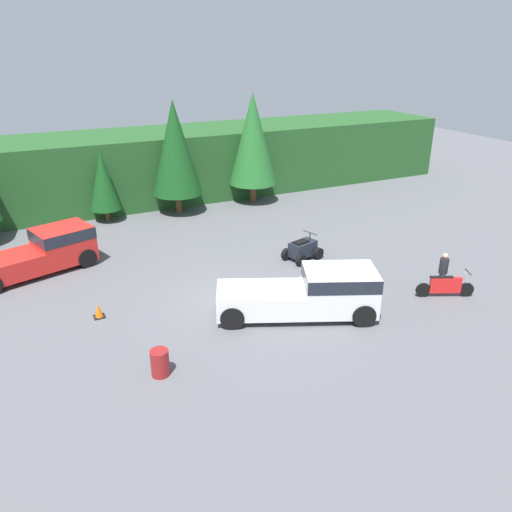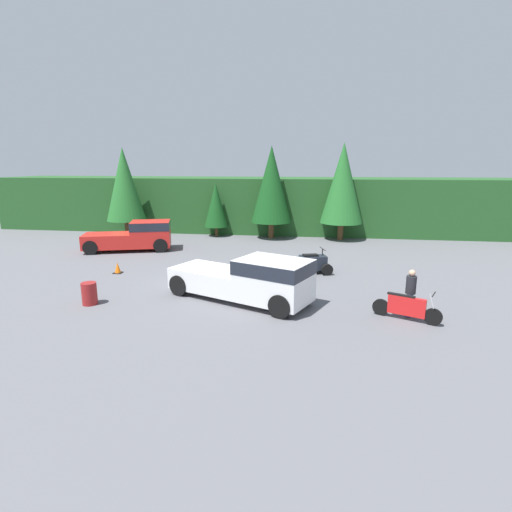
{
  "view_description": "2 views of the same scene",
  "coord_description": "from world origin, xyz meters",
  "px_view_note": "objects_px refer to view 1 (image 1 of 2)",
  "views": [
    {
      "loc": [
        -7.14,
        -16.25,
        9.6
      ],
      "look_at": [
        1.57,
        1.96,
        0.95
      ],
      "focal_mm": 35.0,
      "sensor_mm": 36.0,
      "label": 1
    },
    {
      "loc": [
        4.36,
        -17.05,
        5.37
      ],
      "look_at": [
        1.57,
        1.96,
        0.95
      ],
      "focal_mm": 28.0,
      "sensor_mm": 36.0,
      "label": 2
    }
  ],
  "objects_px": {
    "traffic_cone": "(99,311)",
    "rider_person": "(443,271)",
    "pickup_truck_second": "(312,292)",
    "quad_atv": "(303,250)",
    "dirt_bike": "(445,286)",
    "pickup_truck_red": "(44,251)",
    "steel_barrel": "(160,363)"
  },
  "relations": [
    {
      "from": "pickup_truck_second",
      "to": "rider_person",
      "type": "xyz_separation_m",
      "value": [
        5.89,
        -0.66,
        -0.04
      ]
    },
    {
      "from": "quad_atv",
      "to": "steel_barrel",
      "type": "relative_size",
      "value": 2.29
    },
    {
      "from": "pickup_truck_second",
      "to": "steel_barrel",
      "type": "bearing_deg",
      "value": -145.79
    },
    {
      "from": "pickup_truck_second",
      "to": "traffic_cone",
      "type": "height_order",
      "value": "pickup_truck_second"
    },
    {
      "from": "traffic_cone",
      "to": "steel_barrel",
      "type": "xyz_separation_m",
      "value": [
        1.14,
        -4.5,
        0.19
      ]
    },
    {
      "from": "traffic_cone",
      "to": "steel_barrel",
      "type": "bearing_deg",
      "value": -75.82
    },
    {
      "from": "dirt_bike",
      "to": "steel_barrel",
      "type": "bearing_deg",
      "value": -154.96
    },
    {
      "from": "dirt_bike",
      "to": "rider_person",
      "type": "distance_m",
      "value": 0.66
    },
    {
      "from": "pickup_truck_second",
      "to": "dirt_bike",
      "type": "bearing_deg",
      "value": 12.84
    },
    {
      "from": "pickup_truck_red",
      "to": "pickup_truck_second",
      "type": "distance_m",
      "value": 12.35
    },
    {
      "from": "pickup_truck_second",
      "to": "quad_atv",
      "type": "bearing_deg",
      "value": 86.72
    },
    {
      "from": "pickup_truck_red",
      "to": "steel_barrel",
      "type": "distance_m",
      "value": 10.21
    },
    {
      "from": "quad_atv",
      "to": "traffic_cone",
      "type": "distance_m",
      "value": 9.86
    },
    {
      "from": "pickup_truck_second",
      "to": "dirt_bike",
      "type": "distance_m",
      "value": 5.83
    },
    {
      "from": "pickup_truck_second",
      "to": "quad_atv",
      "type": "relative_size",
      "value": 3.09
    },
    {
      "from": "traffic_cone",
      "to": "dirt_bike",
      "type": "bearing_deg",
      "value": -18.57
    },
    {
      "from": "pickup_truck_red",
      "to": "dirt_bike",
      "type": "xyz_separation_m",
      "value": [
        14.49,
        -9.75,
        -0.52
      ]
    },
    {
      "from": "quad_atv",
      "to": "traffic_cone",
      "type": "relative_size",
      "value": 3.67
    },
    {
      "from": "traffic_cone",
      "to": "steel_barrel",
      "type": "height_order",
      "value": "steel_barrel"
    },
    {
      "from": "pickup_truck_red",
      "to": "dirt_bike",
      "type": "bearing_deg",
      "value": -51.48
    },
    {
      "from": "rider_person",
      "to": "steel_barrel",
      "type": "xyz_separation_m",
      "value": [
        -12.11,
        -0.52,
        -0.5
      ]
    },
    {
      "from": "pickup_truck_second",
      "to": "steel_barrel",
      "type": "distance_m",
      "value": 6.36
    },
    {
      "from": "dirt_bike",
      "to": "traffic_cone",
      "type": "relative_size",
      "value": 4.0
    },
    {
      "from": "dirt_bike",
      "to": "quad_atv",
      "type": "relative_size",
      "value": 1.09
    },
    {
      "from": "pickup_truck_second",
      "to": "quad_atv",
      "type": "xyz_separation_m",
      "value": [
        2.39,
        4.75,
        -0.5
      ]
    },
    {
      "from": "steel_barrel",
      "to": "rider_person",
      "type": "bearing_deg",
      "value": 2.47
    },
    {
      "from": "pickup_truck_red",
      "to": "pickup_truck_second",
      "type": "height_order",
      "value": "same"
    },
    {
      "from": "dirt_bike",
      "to": "quad_atv",
      "type": "height_order",
      "value": "quad_atv"
    },
    {
      "from": "traffic_cone",
      "to": "rider_person",
      "type": "bearing_deg",
      "value": -16.72
    },
    {
      "from": "quad_atv",
      "to": "dirt_bike",
      "type": "bearing_deg",
      "value": -76.8
    },
    {
      "from": "quad_atv",
      "to": "rider_person",
      "type": "distance_m",
      "value": 6.46
    },
    {
      "from": "pickup_truck_second",
      "to": "dirt_bike",
      "type": "height_order",
      "value": "pickup_truck_second"
    }
  ]
}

